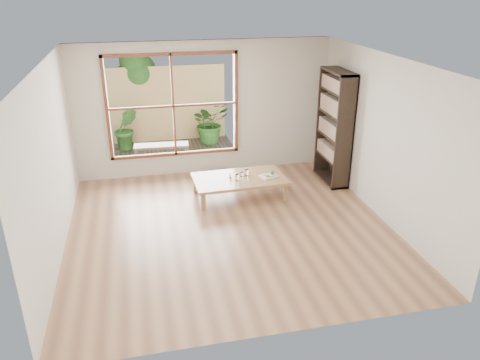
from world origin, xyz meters
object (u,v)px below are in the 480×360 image
(low_table, at_px, (239,180))
(food_tray, at_px, (270,175))
(garden_bench, at_px, (161,147))
(bookshelf, at_px, (334,128))

(low_table, height_order, food_tray, food_tray)
(low_table, height_order, garden_bench, garden_bench)
(food_tray, xyz_separation_m, garden_bench, (-1.79, 2.12, -0.05))
(low_table, relative_size, bookshelf, 0.78)
(bookshelf, xyz_separation_m, food_tray, (-1.36, -0.39, -0.68))
(low_table, xyz_separation_m, bookshelf, (1.91, 0.33, 0.75))
(bookshelf, height_order, food_tray, bookshelf)
(bookshelf, relative_size, garden_bench, 1.83)
(food_tray, height_order, garden_bench, food_tray)
(low_table, distance_m, garden_bench, 2.40)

